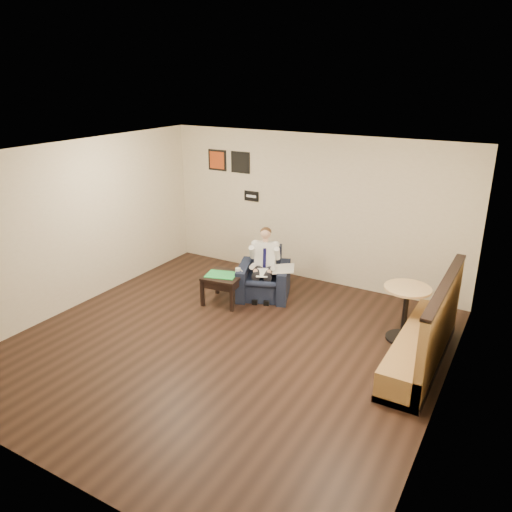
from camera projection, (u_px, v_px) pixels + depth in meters
The scene contains 19 objects.
ground at pixel (226, 345), 7.42m from camera, with size 6.00×6.00×0.00m, color black.
wall_back at pixel (311, 209), 9.38m from camera, with size 6.00×0.02×2.80m, color beige.
wall_front at pixel (40, 357), 4.49m from camera, with size 6.00×0.02×2.80m, color beige.
wall_left at pixel (74, 226), 8.34m from camera, with size 0.02×6.00×2.80m, color beige.
wall_right at pixel (449, 304), 5.53m from camera, with size 0.02×6.00×2.80m, color beige.
ceiling at pixel (221, 156), 6.45m from camera, with size 6.00×6.00×0.02m, color white.
seating_sign at pixel (251, 196), 9.94m from camera, with size 0.32×0.02×0.20m, color black.
art_print_left at pixel (217, 160), 10.09m from camera, with size 0.42×0.03×0.42m, color #B94316.
art_print_right at pixel (240, 162), 9.83m from camera, with size 0.42×0.03×0.42m, color black.
armchair at pixel (264, 274), 8.93m from camera, with size 0.89×0.89×0.86m, color black.
seated_man at pixel (263, 268), 8.77m from camera, with size 0.56×0.84×1.17m, color white, non-canonical shape.
lap_papers at pixel (262, 273), 8.70m from camera, with size 0.20×0.28×0.01m, color white.
newspaper at pixel (283, 269), 8.74m from camera, with size 0.37×0.47×0.01m, color silver.
side_table at pixel (224, 289), 8.73m from camera, with size 0.63×0.63×0.52m, color black.
green_folder at pixel (221, 275), 8.63m from camera, with size 0.52×0.37×0.01m, color green.
coffee_mug at pixel (238, 271), 8.67m from camera, with size 0.09×0.09×0.11m, color white.
smartphone at pixel (231, 271), 8.78m from camera, with size 0.16×0.08×0.01m, color black.
banquette at pixel (423, 322), 6.78m from camera, with size 0.58×2.43×1.24m, color olive.
cafe_table at pixel (405, 314), 7.45m from camera, with size 0.69×0.69×0.86m, color tan.
Camera 1 is at (3.64, -5.41, 3.80)m, focal length 35.00 mm.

